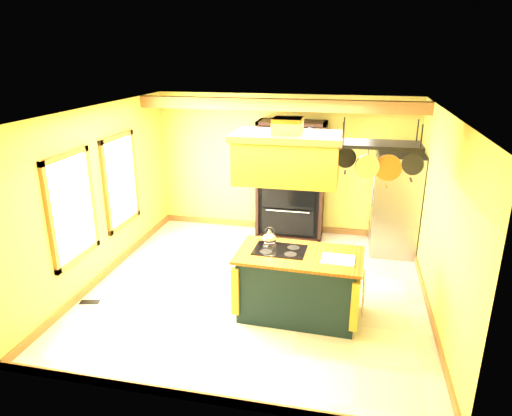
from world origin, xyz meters
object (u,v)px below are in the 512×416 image
at_px(hutch, 291,192).
at_px(kitchen_island, 298,284).
at_px(range_hood, 287,156).
at_px(pot_rack, 379,152).
at_px(refrigerator, 395,205).

bearing_deg(hutch, kitchen_island, -79.74).
distance_m(range_hood, pot_rack, 1.11).
bearing_deg(range_hood, pot_rack, 0.14).
xyz_separation_m(range_hood, pot_rack, (1.10, 0.00, 0.10)).
height_order(kitchen_island, pot_rack, pot_rack).
relative_size(kitchen_island, pot_rack, 1.68).
relative_size(range_hood, pot_rack, 1.33).
height_order(pot_rack, hutch, pot_rack).
distance_m(pot_rack, hutch, 3.52).
xyz_separation_m(range_hood, hutch, (-0.32, 2.87, -1.36)).
bearing_deg(pot_rack, range_hood, -179.86).
height_order(kitchen_island, hutch, hutch).
distance_m(kitchen_island, pot_rack, 2.07).
bearing_deg(range_hood, refrigerator, 57.58).
distance_m(range_hood, hutch, 3.19).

